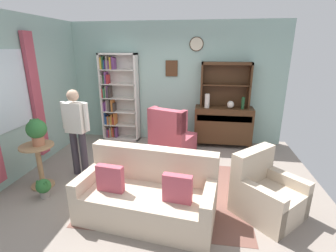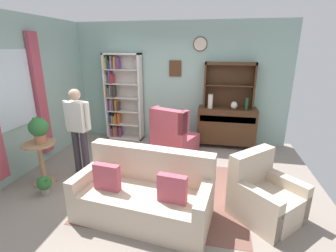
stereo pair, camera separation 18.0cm
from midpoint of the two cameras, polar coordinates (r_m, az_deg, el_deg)
ground_plane at (r=4.44m, az=-0.62°, el=-12.61°), size 5.40×4.60×0.02m
wall_back at (r=5.99m, az=3.58°, el=9.77°), size 5.00×0.09×2.80m
wall_left at (r=5.05m, az=-30.15°, el=5.85°), size 0.16×4.20×2.80m
area_rug at (r=4.15m, az=1.30°, el=-14.77°), size 2.39×2.08×0.01m
bookshelf at (r=6.22m, az=-9.95°, el=6.43°), size 0.90×0.30×2.10m
sideboard at (r=5.87m, az=14.12°, el=0.13°), size 1.30×0.45×0.92m
sideboard_hutch at (r=5.77m, az=14.87°, el=10.46°), size 1.10×0.26×1.00m
vase_tall at (r=5.65m, az=10.62°, el=5.62°), size 0.11×0.11×0.31m
vase_round at (r=5.69m, az=15.83°, el=4.62°), size 0.15×0.15×0.17m
bottle_wine at (r=5.69m, az=18.50°, el=4.86°), size 0.07×0.07×0.27m
couch_floral at (r=3.50m, az=-3.95°, el=-15.56°), size 1.89×1.06×0.90m
armchair_floral at (r=3.76m, az=22.58°, el=-14.91°), size 1.08×1.08×0.88m
wingback_chair at (r=5.27m, az=2.16°, el=-2.81°), size 1.01×1.03×1.05m
plant_stand at (r=4.63m, az=-26.16°, el=-6.80°), size 0.52×0.52×0.74m
potted_plant_large at (r=4.45m, az=-26.59°, el=-0.45°), size 0.31×0.31×0.42m
potted_plant_small at (r=4.40m, az=-25.49°, el=-12.00°), size 0.22×0.22×0.30m
person_reading at (r=4.61m, az=-18.95°, el=0.03°), size 0.53×0.24×1.56m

